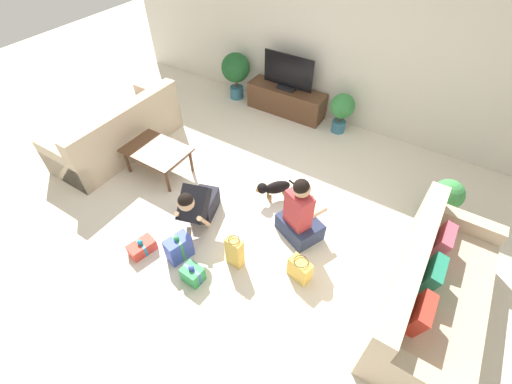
# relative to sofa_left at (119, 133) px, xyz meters

# --- Properties ---
(ground_plane) EXTENTS (16.00, 16.00, 0.00)m
(ground_plane) POSITION_rel_sofa_left_xyz_m (2.40, 0.04, -0.31)
(ground_plane) COLOR beige
(wall_back) EXTENTS (8.40, 0.06, 2.60)m
(wall_back) POSITION_rel_sofa_left_xyz_m (2.40, 2.67, 0.99)
(wall_back) COLOR beige
(wall_back) RESTS_ON ground_plane
(sofa_left) EXTENTS (0.88, 2.06, 0.85)m
(sofa_left) POSITION_rel_sofa_left_xyz_m (0.00, 0.00, 0.00)
(sofa_left) COLOR #C6B293
(sofa_left) RESTS_ON ground_plane
(sofa_right) EXTENTS (0.88, 2.06, 0.85)m
(sofa_right) POSITION_rel_sofa_left_xyz_m (4.81, -0.22, 0.00)
(sofa_right) COLOR #C6B293
(sofa_right) RESTS_ON ground_plane
(coffee_table) EXTENTS (0.92, 0.64, 0.43)m
(coffee_table) POSITION_rel_sofa_left_xyz_m (0.91, -0.08, 0.07)
(coffee_table) COLOR brown
(coffee_table) RESTS_ON ground_plane
(tv_console) EXTENTS (1.43, 0.42, 0.48)m
(tv_console) POSITION_rel_sofa_left_xyz_m (1.72, 2.39, -0.07)
(tv_console) COLOR brown
(tv_console) RESTS_ON ground_plane
(tv) EXTENTS (0.93, 0.20, 0.61)m
(tv) POSITION_rel_sofa_left_xyz_m (1.72, 2.39, 0.44)
(tv) COLOR black
(tv) RESTS_ON tv_console
(potted_plant_back_right) EXTENTS (0.40, 0.40, 0.70)m
(potted_plant_back_right) POSITION_rel_sofa_left_xyz_m (2.78, 2.34, 0.13)
(potted_plant_back_right) COLOR #336B84
(potted_plant_back_right) RESTS_ON ground_plane
(potted_plant_corner_right) EXTENTS (0.39, 0.39, 0.66)m
(potted_plant_corner_right) POSITION_rel_sofa_left_xyz_m (4.66, 1.16, 0.06)
(potted_plant_corner_right) COLOR #4C4C51
(potted_plant_corner_right) RESTS_ON ground_plane
(potted_plant_back_left) EXTENTS (0.53, 0.53, 0.88)m
(potted_plant_back_left) POSITION_rel_sofa_left_xyz_m (0.65, 2.34, 0.26)
(potted_plant_back_left) COLOR #336B84
(potted_plant_back_left) RESTS_ON ground_plane
(person_kneeling) EXTENTS (0.52, 0.79, 0.76)m
(person_kneeling) POSITION_rel_sofa_left_xyz_m (2.04, -0.54, 0.03)
(person_kneeling) COLOR #23232D
(person_kneeling) RESTS_ON ground_plane
(person_sitting) EXTENTS (0.64, 0.60, 0.95)m
(person_sitting) POSITION_rel_sofa_left_xyz_m (3.22, -0.04, 0.05)
(person_sitting) COLOR #283351
(person_sitting) RESTS_ON ground_plane
(dog) EXTENTS (0.40, 0.45, 0.32)m
(dog) POSITION_rel_sofa_left_xyz_m (2.65, 0.34, -0.10)
(dog) COLOR black
(dog) RESTS_ON ground_plane
(gift_box_a) EXTENTS (0.25, 0.33, 0.39)m
(gift_box_a) POSITION_rel_sofa_left_xyz_m (2.19, -1.10, -0.14)
(gift_box_a) COLOR #3D51BC
(gift_box_a) RESTS_ON ground_plane
(gift_box_b) EXTENTS (0.26, 0.35, 0.21)m
(gift_box_b) POSITION_rel_sofa_left_xyz_m (1.75, -1.29, -0.23)
(gift_box_b) COLOR red
(gift_box_b) RESTS_ON ground_plane
(gift_box_c) EXTENTS (0.24, 0.20, 0.26)m
(gift_box_c) POSITION_rel_sofa_left_xyz_m (2.52, -1.26, -0.20)
(gift_box_c) COLOR #2D934C
(gift_box_c) RESTS_ON ground_plane
(gift_bag_a) EXTENTS (0.29, 0.21, 0.31)m
(gift_bag_a) POSITION_rel_sofa_left_xyz_m (3.52, -0.58, -0.16)
(gift_bag_a) COLOR #E5B74C
(gift_bag_a) RESTS_ON ground_plane
(gift_bag_b) EXTENTS (0.21, 0.14, 0.45)m
(gift_bag_b) POSITION_rel_sofa_left_xyz_m (2.80, -0.82, -0.09)
(gift_bag_b) COLOR #E5B74C
(gift_bag_b) RESTS_ON ground_plane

